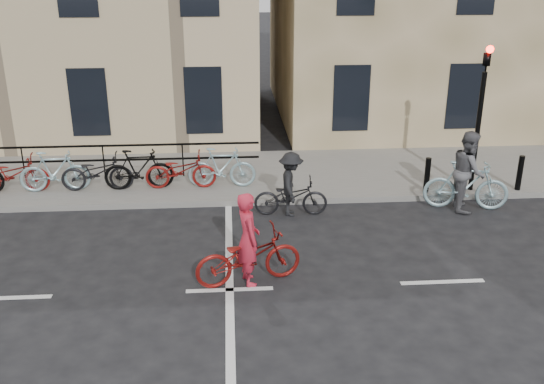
{
  "coord_description": "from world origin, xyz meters",
  "views": [
    {
      "loc": [
        0.08,
        -9.74,
        5.71
      ],
      "look_at": [
        0.93,
        2.08,
        1.1
      ],
      "focal_mm": 40.0,
      "sensor_mm": 36.0,
      "label": 1
    }
  ],
  "objects": [
    {
      "name": "cyclist_dark",
      "position": [
        1.47,
        3.42,
        0.6
      ],
      "size": [
        1.75,
        1.02,
        1.53
      ],
      "rotation": [
        0.0,
        0.0,
        1.52
      ],
      "color": "black",
      "rests_on": "ground"
    },
    {
      "name": "traffic_light",
      "position": [
        6.2,
        4.34,
        2.45
      ],
      "size": [
        0.18,
        0.3,
        3.9
      ],
      "color": "black",
      "rests_on": "sidewalk"
    },
    {
      "name": "sidewalk",
      "position": [
        -4.0,
        6.0,
        0.07
      ],
      "size": [
        46.0,
        4.0,
        0.15
      ],
      "primitive_type": "cube",
      "color": "slate",
      "rests_on": "ground"
    },
    {
      "name": "bollard_east",
      "position": [
        5.0,
        4.25,
        0.6
      ],
      "size": [
        0.14,
        0.14,
        0.9
      ],
      "primitive_type": "cylinder",
      "color": "black",
      "rests_on": "sidewalk"
    },
    {
      "name": "bollard_west",
      "position": [
        7.4,
        4.25,
        0.6
      ],
      "size": [
        0.14,
        0.14,
        0.9
      ],
      "primitive_type": "cylinder",
      "color": "black",
      "rests_on": "sidewalk"
    },
    {
      "name": "parked_bikes",
      "position": [
        -3.87,
        5.04,
        0.65
      ],
      "size": [
        9.35,
        1.23,
        1.05
      ],
      "color": "black",
      "rests_on": "sidewalk"
    },
    {
      "name": "ground",
      "position": [
        0.0,
        0.0,
        0.0
      ],
      "size": [
        120.0,
        120.0,
        0.0
      ],
      "primitive_type": "plane",
      "color": "black",
      "rests_on": "ground"
    },
    {
      "name": "cyclist_grey",
      "position": [
        5.71,
        3.46,
        0.78
      ],
      "size": [
        2.08,
        1.08,
        1.94
      ],
      "rotation": [
        0.0,
        0.0,
        1.36
      ],
      "color": "#96BBC4",
      "rests_on": "ground"
    },
    {
      "name": "cyclist_pink",
      "position": [
        0.36,
        0.28,
        0.62
      ],
      "size": [
        2.12,
        1.17,
        1.79
      ],
      "rotation": [
        0.0,
        0.0,
        1.81
      ],
      "color": "maroon",
      "rests_on": "ground"
    }
  ]
}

